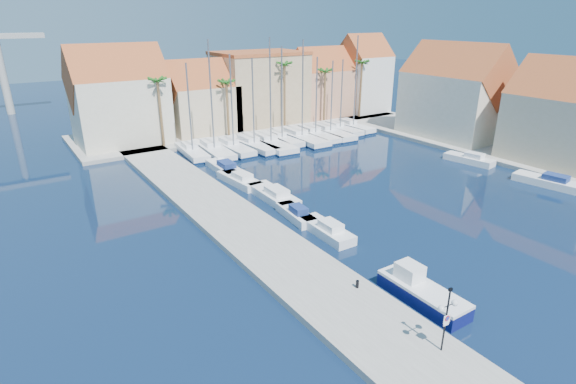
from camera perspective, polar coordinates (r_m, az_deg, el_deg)
name	(u,v)px	position (r m, az deg, el deg)	size (l,w,h in m)	color
ground	(437,268)	(35.07, 18.42, -9.09)	(260.00, 260.00, 0.00)	#081A30
quay_west	(242,227)	(38.96, -5.92, -4.45)	(6.00, 77.00, 0.50)	gray
shore_north	(245,125)	(76.39, -5.46, 8.44)	(54.00, 16.00, 0.50)	gray
shore_east	(504,151)	(67.82, 25.75, 4.76)	(12.00, 60.00, 0.50)	gray
lamp_post	(447,310)	(25.22, 19.58, -13.95)	(1.32, 0.41, 3.88)	black
bollard	(357,284)	(30.39, 8.80, -11.48)	(0.21, 0.21, 0.53)	black
fishing_boat	(421,291)	(30.67, 16.49, -11.97)	(2.09, 6.17, 2.15)	#0D1250
motorboat_west_0	(327,230)	(37.86, 4.99, -4.77)	(2.00, 5.83, 1.40)	white
motorboat_west_1	(296,214)	(40.68, 1.05, -2.78)	(2.10, 5.18, 1.40)	white
motorboat_west_2	(274,195)	(45.02, -1.81, -0.34)	(2.41, 7.12, 1.40)	white
motorboat_west_3	(240,179)	(49.56, -6.14, 1.61)	(2.58, 6.55, 1.40)	white
motorboat_west_4	(225,168)	(53.73, -8.04, 3.09)	(2.33, 6.75, 1.40)	white
motorboat_east_0	(549,181)	(56.36, 30.23, 1.19)	(3.26, 7.16, 1.40)	white
motorboat_east_1	(470,159)	(61.02, 22.08, 3.92)	(2.93, 6.29, 1.40)	white
sailboat_0	(192,151)	(60.77, -12.13, 5.05)	(3.02, 8.89, 11.95)	white
sailboat_1	(213,149)	(61.30, -9.52, 5.38)	(3.48, 10.58, 14.67)	white
sailboat_2	(232,147)	(62.06, -7.15, 5.70)	(2.68, 9.53, 12.83)	white
sailboat_3	(252,144)	(63.11, -4.60, 6.04)	(3.49, 10.49, 12.22)	white
sailboat_4	(269,142)	(64.14, -2.45, 6.34)	(4.07, 12.18, 14.77)	white
sailboat_5	(280,139)	(65.73, -1.01, 6.76)	(2.69, 9.14, 13.53)	white
sailboat_6	(299,137)	(67.14, 1.47, 7.04)	(3.41, 11.91, 14.33)	white
sailboat_7	(313,134)	(69.00, 3.19, 7.38)	(3.07, 11.24, 11.90)	white
sailboat_8	(328,132)	(70.32, 5.10, 7.60)	(3.41, 11.12, 11.26)	white
sailboat_9	(338,129)	(72.58, 6.33, 8.00)	(2.96, 9.54, 11.26)	white
sailboat_10	(351,126)	(74.43, 8.01, 8.30)	(2.59, 9.09, 14.61)	white
building_0	(119,100)	(67.35, -20.65, 10.92)	(12.30, 9.00, 13.50)	beige
building_1	(201,100)	(71.17, -10.99, 11.36)	(10.30, 8.00, 11.00)	#C6B38C
building_2	(260,87)	(76.73, -3.59, 13.12)	(14.20, 10.20, 11.50)	tan
building_3	(321,85)	(82.58, 4.20, 13.40)	(10.30, 8.00, 12.00)	tan
building_4	(363,76)	(87.44, 9.47, 14.35)	(8.30, 8.00, 14.00)	silver
building_5	(567,118)	(63.47, 31.91, 8.00)	(9.00, 12.30, 12.50)	#C6B38C
building_6	(455,95)	(71.41, 20.41, 11.47)	(9.00, 14.30, 13.50)	beige
palm_0	(158,83)	(63.25, -16.24, 13.19)	(2.60, 2.60, 10.15)	brown
palm_1	(226,84)	(67.05, -7.83, 13.41)	(2.60, 2.60, 9.15)	brown
palm_2	(284,67)	(71.72, -0.45, 15.62)	(2.60, 2.60, 11.15)	brown
palm_3	(325,73)	(76.50, 4.76, 14.84)	(2.60, 2.60, 9.65)	brown
palm_4	(362,64)	(81.55, 9.39, 15.70)	(2.60, 2.60, 10.65)	brown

